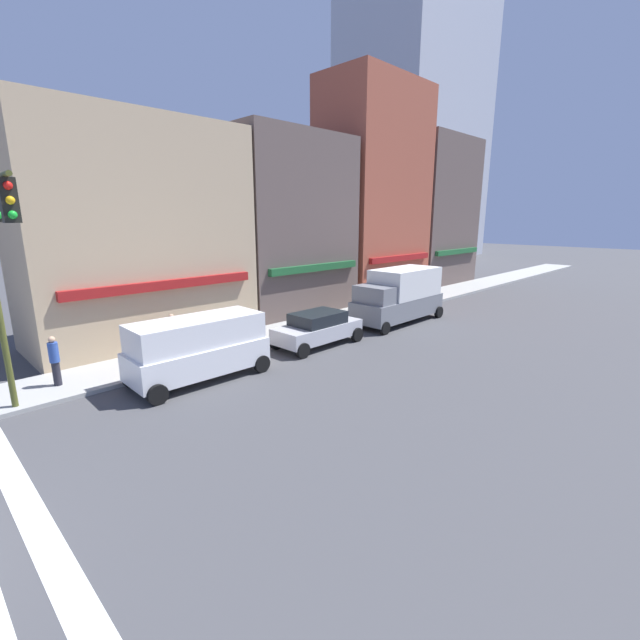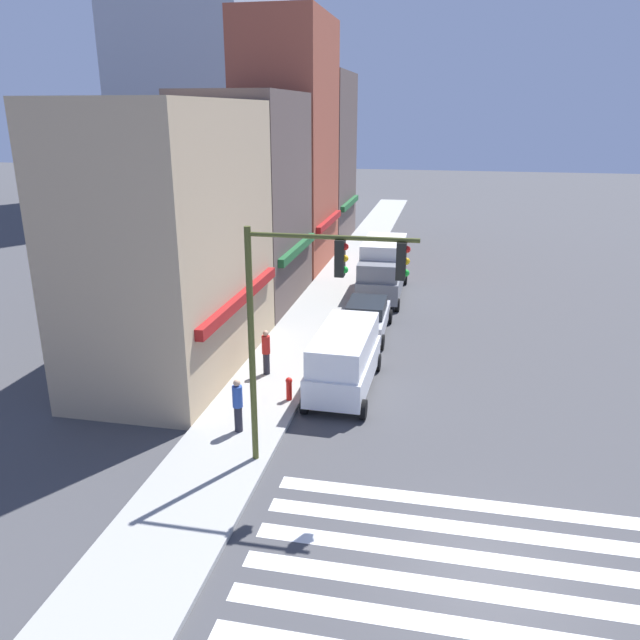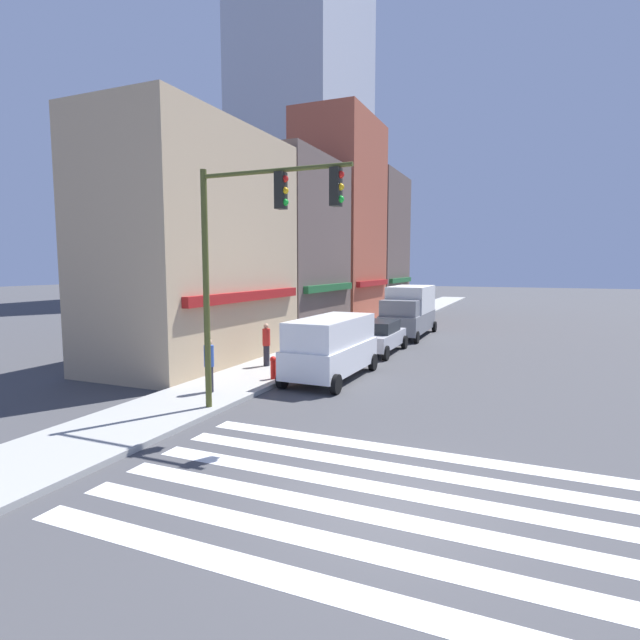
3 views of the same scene
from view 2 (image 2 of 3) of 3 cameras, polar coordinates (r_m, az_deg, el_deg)
name	(u,v)px [view 2 (image 2 of 3)]	position (r m, az deg, el deg)	size (l,w,h in m)	color
ground_plane	(486,576)	(15.38, 14.93, -21.68)	(200.00, 200.00, 0.00)	#424244
sidewalk_left	(170,530)	(16.47, -13.54, -18.13)	(120.00, 3.00, 0.15)	#9E9E99
crosswalk_stripes	(486,576)	(15.38, 14.93, -21.67)	(5.86, 10.80, 0.01)	silver
storefront_row	(271,176)	(36.98, -4.48, 12.98)	(35.36, 5.30, 15.29)	tan
traffic_signal	(306,303)	(16.40, -1.28, 1.57)	(0.32, 4.52, 6.96)	#474C1E
van_white	(344,358)	(22.65, 2.23, -3.46)	(5.04, 2.22, 2.34)	white
sedan_silver	(366,317)	(28.53, 4.27, 0.28)	(4.42, 2.02, 1.59)	#B7B7BC
box_truck_grey	(383,268)	(34.58, 5.74, 4.79)	(6.23, 2.42, 3.04)	slate
pedestrian_red_jacket	(266,351)	(23.87, -4.95, -2.88)	(0.32, 0.32, 1.77)	#23232D
pedestrian_blue_shirt	(238,405)	(19.81, -7.53, -7.67)	(0.32, 0.32, 1.77)	#23232D
fire_hydrant	(289,388)	(21.91, -2.85, -6.18)	(0.24, 0.24, 0.84)	red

